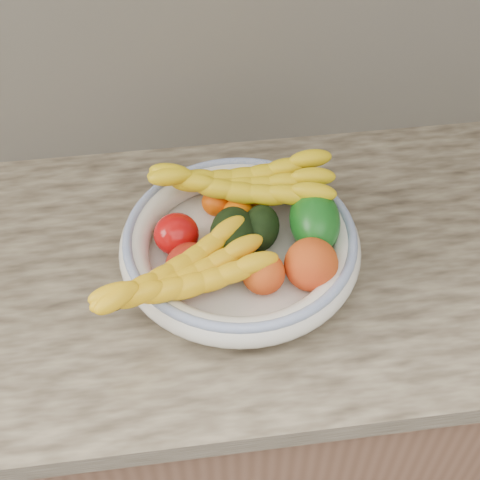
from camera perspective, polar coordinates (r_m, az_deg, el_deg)
name	(u,v)px	position (r m, az deg, el deg)	size (l,w,h in m)	color
kitchen_counter	(238,385)	(1.49, -0.13, -12.30)	(2.44, 0.66, 1.40)	brown
fruit_bowl	(240,245)	(1.08, 0.00, -0.41)	(0.39, 0.39, 0.08)	silver
clementine_back_left	(217,202)	(1.14, -2.01, 3.25)	(0.05, 0.05, 0.05)	#EA5704
clementine_back_right	(257,196)	(1.15, 1.44, 3.78)	(0.05, 0.05, 0.05)	#FF5D05
clementine_back_mid	(239,213)	(1.12, -0.12, 2.29)	(0.05, 0.05, 0.05)	orange
tomato_left	(176,234)	(1.08, -5.45, 0.50)	(0.07, 0.07, 0.07)	#B50A0A
tomato_near_left	(191,266)	(1.03, -4.22, -2.26)	(0.08, 0.08, 0.07)	#A61D10
avocado_center	(234,236)	(1.07, -0.55, 0.32)	(0.08, 0.11, 0.08)	black
avocado_right	(260,228)	(1.08, 1.74, 1.03)	(0.06, 0.09, 0.06)	black
green_mango	(315,220)	(1.08, 6.38, 1.69)	(0.08, 0.12, 0.09)	#0E4E12
peach_front	(263,273)	(1.02, 2.01, -2.85)	(0.07, 0.07, 0.07)	orange
peach_right	(311,264)	(1.03, 6.09, -2.08)	(0.08, 0.08, 0.08)	orange
banana_bunch_back	(241,187)	(1.12, 0.11, 4.54)	(0.32, 0.12, 0.09)	yellow
banana_bunch_front	(182,280)	(0.99, -4.97, -3.40)	(0.30, 0.12, 0.08)	yellow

